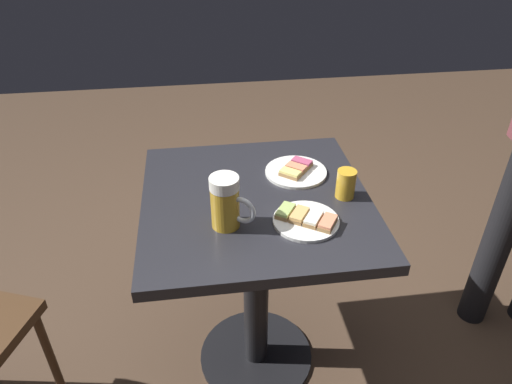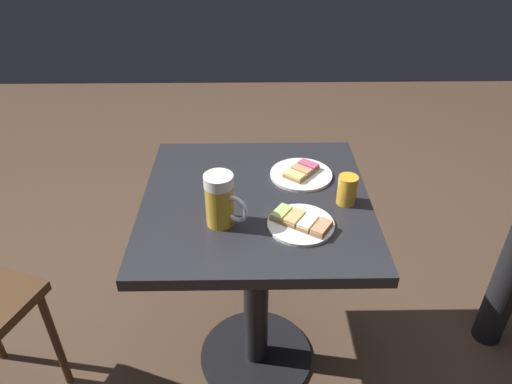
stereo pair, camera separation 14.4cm
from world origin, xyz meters
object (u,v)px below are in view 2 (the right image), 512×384
object	(u,v)px
plate_near	(301,174)
plate_far	(301,223)
beer_glass_small	(347,190)
beer_mug	(221,200)

from	to	relation	value
plate_near	plate_far	size ratio (longest dim) A/B	1.07
plate_far	beer_glass_small	xyz separation A→B (m)	(-0.11, 0.15, 0.04)
beer_glass_small	plate_near	bearing A→B (deg)	-142.01
plate_far	beer_mug	world-z (taller)	beer_mug
plate_near	beer_glass_small	world-z (taller)	beer_glass_small
plate_near	beer_mug	xyz separation A→B (m)	(0.25, -0.25, 0.07)
beer_mug	beer_glass_small	world-z (taller)	beer_mug
plate_far	plate_near	bearing A→B (deg)	174.32
plate_far	beer_mug	size ratio (longest dim) A/B	1.20
plate_near	beer_glass_small	bearing A→B (deg)	37.99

